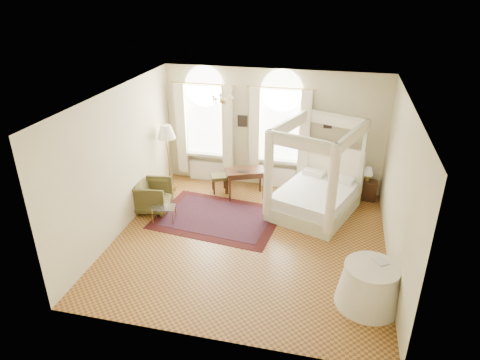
# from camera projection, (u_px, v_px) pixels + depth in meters

# --- Properties ---
(ground) EXTENTS (6.00, 6.00, 0.00)m
(ground) POSITION_uv_depth(u_px,v_px,m) (249.00, 241.00, 9.70)
(ground) COLOR olive
(ground) RESTS_ON ground
(room_walls) EXTENTS (6.00, 6.00, 6.00)m
(room_walls) POSITION_uv_depth(u_px,v_px,m) (250.00, 160.00, 8.85)
(room_walls) COLOR beige
(room_walls) RESTS_ON ground
(window_left) EXTENTS (1.62, 0.27, 3.29)m
(window_left) POSITION_uv_depth(u_px,v_px,m) (205.00, 132.00, 11.98)
(window_left) COLOR silver
(window_left) RESTS_ON room_walls
(window_right) EXTENTS (1.62, 0.27, 3.29)m
(window_right) POSITION_uv_depth(u_px,v_px,m) (279.00, 138.00, 11.55)
(window_right) COLOR silver
(window_right) RESTS_ON room_walls
(chandelier) EXTENTS (0.51, 0.45, 0.50)m
(chandelier) POSITION_uv_depth(u_px,v_px,m) (223.00, 99.00, 9.70)
(chandelier) COLOR #B3943B
(chandelier) RESTS_ON room_walls
(wall_pictures) EXTENTS (2.54, 0.03, 0.39)m
(wall_pictures) POSITION_uv_depth(u_px,v_px,m) (276.00, 122.00, 11.48)
(wall_pictures) COLOR black
(wall_pictures) RESTS_ON room_walls
(canopy_bed) EXTENTS (2.36, 2.60, 2.34)m
(canopy_bed) POSITION_uv_depth(u_px,v_px,m) (315.00, 194.00, 10.63)
(canopy_bed) COLOR beige
(canopy_bed) RESTS_ON ground
(nightstand) EXTENTS (0.40, 0.37, 0.53)m
(nightstand) POSITION_uv_depth(u_px,v_px,m) (369.00, 190.00, 11.40)
(nightstand) COLOR #381D0F
(nightstand) RESTS_ON ground
(nightstand_lamp) EXTENTS (0.26, 0.26, 0.37)m
(nightstand_lamp) POSITION_uv_depth(u_px,v_px,m) (368.00, 172.00, 11.23)
(nightstand_lamp) COLOR #B3943B
(nightstand_lamp) RESTS_ON nightstand
(writing_desk) EXTENTS (1.17, 0.91, 0.78)m
(writing_desk) POSITION_uv_depth(u_px,v_px,m) (246.00, 174.00, 11.39)
(writing_desk) COLOR #381D0F
(writing_desk) RESTS_ON ground
(laptop) EXTENTS (0.34, 0.24, 0.03)m
(laptop) POSITION_uv_depth(u_px,v_px,m) (244.00, 171.00, 11.29)
(laptop) COLOR black
(laptop) RESTS_ON writing_desk
(stool) EXTENTS (0.57, 0.57, 0.50)m
(stool) POSITION_uv_depth(u_px,v_px,m) (219.00, 178.00, 11.76)
(stool) COLOR #4B4520
(stool) RESTS_ON ground
(armchair) EXTENTS (0.98, 0.95, 0.80)m
(armchair) POSITION_uv_depth(u_px,v_px,m) (152.00, 196.00, 10.83)
(armchair) COLOR #46401E
(armchair) RESTS_ON ground
(coffee_table) EXTENTS (0.62, 0.48, 0.39)m
(coffee_table) POSITION_uv_depth(u_px,v_px,m) (164.00, 208.00, 10.35)
(coffee_table) COLOR silver
(coffee_table) RESTS_ON ground
(floor_lamp) EXTENTS (0.49, 0.49, 1.89)m
(floor_lamp) POSITION_uv_depth(u_px,v_px,m) (166.00, 135.00, 11.34)
(floor_lamp) COLOR #B3943B
(floor_lamp) RESTS_ON ground
(oriental_rug) EXTENTS (3.19, 2.46, 0.01)m
(oriental_rug) POSITION_uv_depth(u_px,v_px,m) (218.00, 218.00, 10.62)
(oriental_rug) COLOR #3D0E0F
(oriental_rug) RESTS_ON ground
(side_table) EXTENTS (1.19, 1.19, 0.81)m
(side_table) POSITION_uv_depth(u_px,v_px,m) (370.00, 285.00, 7.68)
(side_table) COLOR white
(side_table) RESTS_ON ground
(book) EXTENTS (0.32, 0.33, 0.02)m
(book) POSITION_uv_depth(u_px,v_px,m) (376.00, 263.00, 7.58)
(book) COLOR black
(book) RESTS_ON side_table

